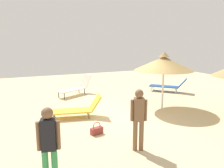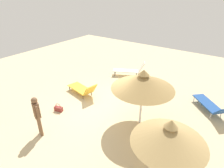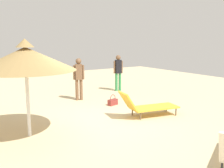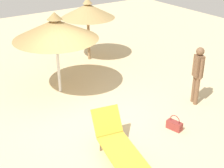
{
  "view_description": "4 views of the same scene",
  "coord_description": "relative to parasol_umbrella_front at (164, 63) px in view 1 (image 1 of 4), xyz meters",
  "views": [
    {
      "loc": [
        8.15,
        -4.28,
        3.05
      ],
      "look_at": [
        -0.3,
        -0.63,
        1.27
      ],
      "focal_mm": 36.18,
      "sensor_mm": 36.0,
      "label": 1
    },
    {
      "loc": [
        6.16,
        4.53,
        5.38
      ],
      "look_at": [
        -0.34,
        -0.06,
        1.27
      ],
      "focal_mm": 29.91,
      "sensor_mm": 36.0,
      "label": 2
    },
    {
      "loc": [
        -6.84,
        3.59,
        2.58
      ],
      "look_at": [
        -0.11,
        -0.86,
        1.18
      ],
      "focal_mm": 42.5,
      "sensor_mm": 36.0,
      "label": 3
    },
    {
      "loc": [
        -3.82,
        -6.88,
        4.78
      ],
      "look_at": [
        0.31,
        -0.83,
        1.2
      ],
      "focal_mm": 51.58,
      "sensor_mm": 36.0,
      "label": 4
    }
  ],
  "objects": [
    {
      "name": "handbag",
      "position": [
        1.5,
        -3.67,
        -1.93
      ],
      "size": [
        0.27,
        0.44,
        0.42
      ],
      "color": "maroon",
      "rests_on": "ground"
    },
    {
      "name": "lounge_chair_back",
      "position": [
        -4.12,
        -2.91,
        -1.62
      ],
      "size": [
        1.47,
        2.14,
        1.04
      ],
      "color": "silver",
      "rests_on": "ground"
    },
    {
      "name": "parasol_umbrella_front",
      "position": [
        0.0,
        0.0,
        0.0
      ],
      "size": [
        2.58,
        2.58,
        2.57
      ],
      "color": "white",
      "rests_on": "ground"
    },
    {
      "name": "ground",
      "position": [
        -0.01,
        -1.7,
        -2.11
      ],
      "size": [
        24.0,
        24.0,
        0.1
      ],
      "primitive_type": "cube",
      "color": "beige"
    },
    {
      "name": "lounge_chair_far_right",
      "position": [
        -2.69,
        2.41,
        -1.68
      ],
      "size": [
        1.97,
        1.94,
        0.86
      ],
      "color": "#1E478C",
      "rests_on": "ground"
    },
    {
      "name": "person_standing_near_left",
      "position": [
        3.0,
        -2.97,
        -1.05
      ],
      "size": [
        0.3,
        0.44,
        1.76
      ],
      "color": "brown",
      "rests_on": "ground"
    },
    {
      "name": "person_standing_near_right",
      "position": [
        3.74,
        -5.48,
        -1.04
      ],
      "size": [
        0.28,
        0.46,
        1.76
      ],
      "color": "#338C4C",
      "rests_on": "ground"
    },
    {
      "name": "lounge_chair_edge",
      "position": [
        -0.38,
        -3.78,
        -1.69
      ],
      "size": [
        1.08,
        2.09,
        0.88
      ],
      "color": "gold",
      "rests_on": "ground"
    }
  ]
}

